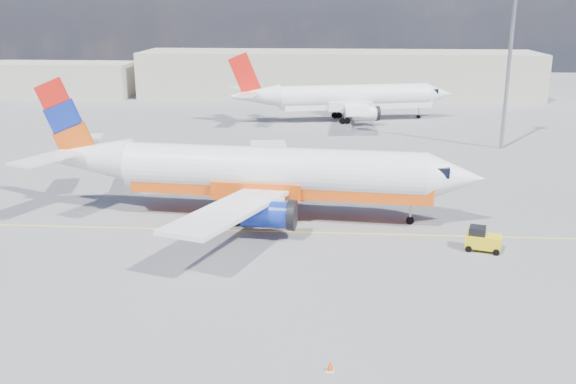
# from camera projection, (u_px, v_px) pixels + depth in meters

# --- Properties ---
(ground) EXTENTS (240.00, 240.00, 0.00)m
(ground) POSITION_uv_depth(u_px,v_px,m) (269.00, 246.00, 44.73)
(ground) COLOR slate
(ground) RESTS_ON ground
(taxi_line) EXTENTS (70.00, 0.15, 0.01)m
(taxi_line) POSITION_uv_depth(u_px,v_px,m) (273.00, 231.00, 47.60)
(taxi_line) COLOR yellow
(taxi_line) RESTS_ON ground
(terminal_main) EXTENTS (70.00, 14.00, 8.00)m
(terminal_main) POSITION_uv_depth(u_px,v_px,m) (338.00, 74.00, 114.99)
(terminal_main) COLOR #AEA796
(terminal_main) RESTS_ON ground
(terminal_annex) EXTENTS (26.00, 10.00, 6.00)m
(terminal_annex) POSITION_uv_depth(u_px,v_px,m) (61.00, 79.00, 115.80)
(terminal_annex) COLOR #AEA796
(terminal_annex) RESTS_ON ground
(main_jet) EXTENTS (35.55, 28.02, 10.78)m
(main_jet) POSITION_uv_depth(u_px,v_px,m) (259.00, 173.00, 50.02)
(main_jet) COLOR white
(main_jet) RESTS_ON ground
(second_jet) EXTENTS (32.78, 25.10, 9.90)m
(second_jet) POSITION_uv_depth(u_px,v_px,m) (347.00, 98.00, 91.29)
(second_jet) COLOR white
(second_jet) RESTS_ON ground
(gse_tug) EXTENTS (2.61, 2.02, 1.67)m
(gse_tug) POSITION_uv_depth(u_px,v_px,m) (482.00, 240.00, 43.77)
(gse_tug) COLOR black
(gse_tug) RESTS_ON ground
(traffic_cone) EXTENTS (0.36, 0.36, 0.50)m
(traffic_cone) POSITION_uv_depth(u_px,v_px,m) (330.00, 366.00, 29.54)
(traffic_cone) COLOR white
(traffic_cone) RESTS_ON ground
(floodlight_mast) EXTENTS (1.54, 1.54, 21.06)m
(floodlight_mast) POSITION_uv_depth(u_px,v_px,m) (512.00, 37.00, 71.22)
(floodlight_mast) COLOR #96969D
(floodlight_mast) RESTS_ON ground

